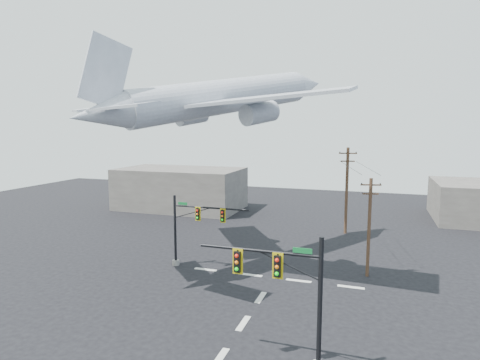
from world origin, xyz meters
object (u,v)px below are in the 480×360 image
(signal_mast_near, at_px, (292,298))
(airliner, at_px, (224,98))
(signal_mast_far, at_px, (191,229))
(utility_pole_b, at_px, (347,189))
(utility_pole_a, at_px, (369,226))

(signal_mast_near, distance_m, airliner, 20.09)
(signal_mast_near, relative_size, signal_mast_far, 0.98)
(airliner, bearing_deg, signal_mast_near, -118.13)
(signal_mast_far, relative_size, utility_pole_b, 0.72)
(signal_mast_near, bearing_deg, signal_mast_far, 133.30)
(signal_mast_far, bearing_deg, utility_pole_b, 53.08)
(signal_mast_near, relative_size, airliner, 0.28)
(signal_mast_far, height_order, utility_pole_a, utility_pole_a)
(utility_pole_b, distance_m, airliner, 19.07)
(signal_mast_far, relative_size, utility_pole_a, 0.88)
(signal_mast_far, bearing_deg, utility_pole_a, 10.15)
(signal_mast_near, distance_m, utility_pole_a, 14.83)
(signal_mast_far, bearing_deg, signal_mast_near, -46.70)
(signal_mast_far, distance_m, utility_pole_a, 14.80)
(signal_mast_near, distance_m, utility_pole_b, 27.73)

